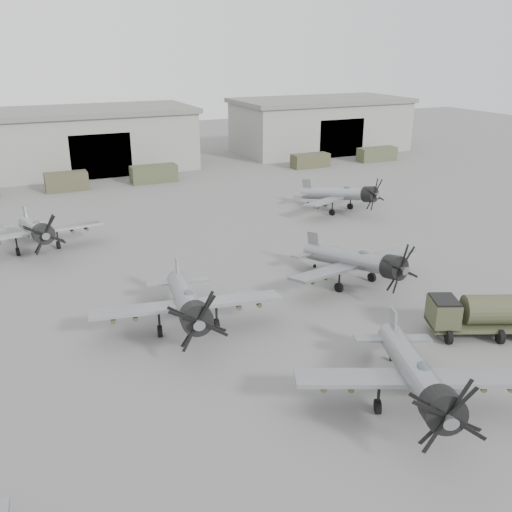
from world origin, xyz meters
The scene contains 13 objects.
ground centered at (0.00, 0.00, 0.00)m, with size 220.00×220.00×0.00m, color #525250.
hangar_center centered at (0.00, 61.96, 4.37)m, with size 29.00×14.80×8.70m.
hangar_right centered at (38.00, 61.96, 4.37)m, with size 29.00×14.80×8.70m.
support_truck_3 centered at (-5.36, 50.00, 1.14)m, with size 5.11×2.20×2.29m, color #43422C.
support_truck_4 centered at (5.74, 50.00, 1.12)m, with size 6.04×2.20×2.24m, color #40462E.
support_truck_6 centered at (29.41, 50.00, 1.00)m, with size 5.66×2.20×2.00m, color #43422B.
support_truck_7 centered at (41.35, 50.00, 1.05)m, with size 6.27×2.20×2.09m, color #444B31.
aircraft_near_1 centered at (4.14, -4.80, 2.16)m, with size 11.62×10.54×4.76m.
aircraft_mid_1 centered at (-3.35, 7.80, 2.18)m, with size 12.07×10.87×4.79m.
aircraft_mid_2 centered at (10.47, 9.61, 2.07)m, with size 11.49×10.34×4.56m.
aircraft_far_0 centered at (-10.62, 27.62, 2.07)m, with size 11.42×10.28×4.54m.
aircraft_far_1 centered at (20.52, 27.34, 2.02)m, with size 10.94×9.89×4.43m.
fuel_tanker centered at (13.33, 0.04, 1.53)m, with size 7.23×4.85×2.66m.
Camera 1 is at (-12.80, -23.10, 17.14)m, focal length 40.00 mm.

